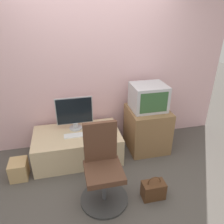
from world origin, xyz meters
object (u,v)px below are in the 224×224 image
object	(u,v)px
mouse	(92,132)
handbag	(153,190)
main_monitor	(75,113)
cardboard_box_lower	(19,169)
keyboard	(76,135)
office_chair	(103,172)
crt_tv	(148,97)

from	to	relation	value
mouse	handbag	bearing A→B (deg)	-57.67
main_monitor	mouse	distance (m)	0.39
cardboard_box_lower	keyboard	bearing A→B (deg)	13.88
office_chair	handbag	size ratio (longest dim) A/B	3.07
crt_tv	cardboard_box_lower	size ratio (longest dim) A/B	1.94
keyboard	crt_tv	distance (m)	1.23
cardboard_box_lower	handbag	xyz separation A→B (m)	(1.66, -0.74, -0.01)
crt_tv	office_chair	size ratio (longest dim) A/B	0.52
mouse	handbag	distance (m)	1.18
main_monitor	cardboard_box_lower	size ratio (longest dim) A/B	2.08
crt_tv	cardboard_box_lower	world-z (taller)	crt_tv
main_monitor	handbag	distance (m)	1.54
keyboard	handbag	size ratio (longest dim) A/B	1.10
handbag	mouse	bearing A→B (deg)	122.33
main_monitor	crt_tv	size ratio (longest dim) A/B	1.07
main_monitor	keyboard	size ratio (longest dim) A/B	1.56
main_monitor	keyboard	bearing A→B (deg)	-92.87
keyboard	crt_tv	size ratio (longest dim) A/B	0.69
office_chair	main_monitor	bearing A→B (deg)	102.89
office_chair	handbag	distance (m)	0.67
keyboard	handbag	xyz separation A→B (m)	(0.84, -0.95, -0.32)
main_monitor	cardboard_box_lower	distance (m)	1.09
crt_tv	office_chair	bearing A→B (deg)	-134.04
mouse	cardboard_box_lower	distance (m)	1.12
mouse	office_chair	size ratio (longest dim) A/B	0.06
handbag	cardboard_box_lower	bearing A→B (deg)	155.85
main_monitor	mouse	world-z (taller)	main_monitor
main_monitor	office_chair	size ratio (longest dim) A/B	0.56
crt_tv	keyboard	bearing A→B (deg)	-174.06
office_chair	mouse	bearing A→B (deg)	90.67
keyboard	mouse	world-z (taller)	mouse
crt_tv	cardboard_box_lower	distance (m)	2.12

